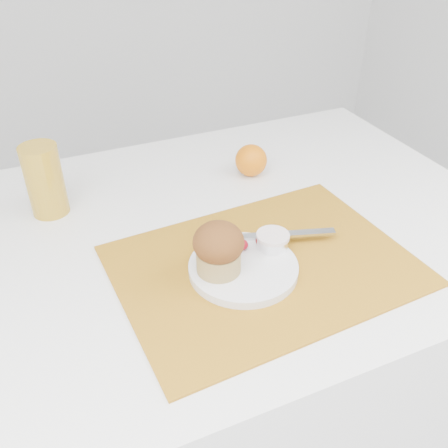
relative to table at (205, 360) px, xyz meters
name	(u,v)px	position (x,y,z in m)	size (l,w,h in m)	color
table	(205,360)	(0.00, 0.00, 0.00)	(1.20, 0.80, 0.75)	white
placemat	(264,265)	(0.06, -0.15, 0.38)	(0.49, 0.36, 0.00)	#A36B16
plate	(243,268)	(0.02, -0.15, 0.39)	(0.18, 0.18, 0.01)	silver
ramekin	(273,241)	(0.08, -0.13, 0.41)	(0.05, 0.05, 0.02)	white
cream	(273,236)	(0.08, -0.13, 0.42)	(0.06, 0.06, 0.01)	silver
raspberry_near	(242,245)	(0.03, -0.11, 0.40)	(0.02, 0.02, 0.02)	#5A020A
raspberry_far	(262,241)	(0.07, -0.11, 0.40)	(0.02, 0.02, 0.02)	#5B0204
butter_knife	(280,235)	(0.11, -0.10, 0.40)	(0.20, 0.02, 0.01)	silver
orange	(251,160)	(0.18, 0.15, 0.41)	(0.07, 0.07, 0.07)	orange
juice_glass	(45,180)	(-0.25, 0.18, 0.45)	(0.07, 0.07, 0.14)	gold
muffin	(219,248)	(-0.03, -0.14, 0.44)	(0.09, 0.09, 0.09)	tan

